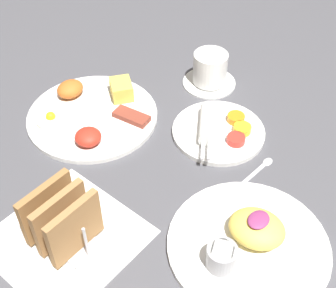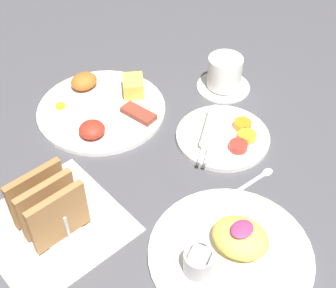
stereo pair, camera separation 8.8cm
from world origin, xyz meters
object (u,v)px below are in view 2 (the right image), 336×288
plate_breakfast (101,106)px  plate_condiments (222,135)px  toast_rack (48,207)px  plate_foreground (231,250)px  coffee_cup (224,74)px

plate_breakfast → plate_condiments: size_ratio=1.39×
plate_breakfast → toast_rack: size_ratio=2.34×
plate_foreground → toast_rack: 0.30m
toast_rack → coffee_cup: toast_rack is taller
toast_rack → plate_condiments: bearing=-6.9°
plate_condiments → plate_foreground: plate_foreground is taller
toast_rack → coffee_cup: size_ratio=0.97×
coffee_cup → plate_breakfast: bearing=154.4°
plate_condiments → plate_foreground: bearing=-134.4°
toast_rack → plate_breakfast: bearing=38.3°
toast_rack → coffee_cup: bearing=8.1°
plate_breakfast → coffee_cup: coffee_cup is taller
plate_breakfast → toast_rack: 0.31m
plate_breakfast → coffee_cup: size_ratio=2.26×
plate_foreground → plate_breakfast: bearing=81.7°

